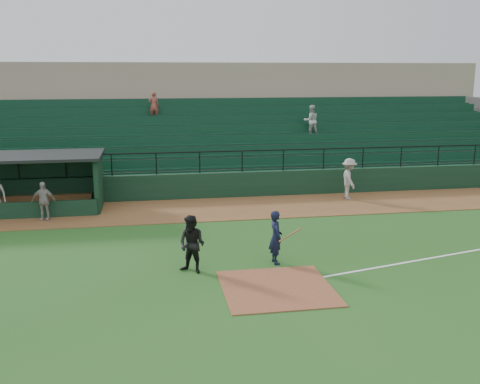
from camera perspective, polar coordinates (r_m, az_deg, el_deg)
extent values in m
plane|color=#204F19|center=(16.00, 3.08, -8.76)|extent=(90.00, 90.00, 0.00)
cube|color=brown|center=(23.50, -1.25, -1.73)|extent=(40.00, 4.00, 0.03)
cube|color=brown|center=(15.09, 3.94, -10.06)|extent=(3.00, 3.00, 0.03)
cube|color=black|center=(25.49, -1.99, 0.75)|extent=(36.00, 0.35, 1.20)
cylinder|color=black|center=(25.21, -2.02, 4.31)|extent=(36.00, 0.06, 0.06)
cube|color=slate|center=(30.08, -3.29, 4.87)|extent=(36.00, 9.00, 3.60)
cube|color=#0E3621|center=(29.53, -3.19, 5.61)|extent=(34.56, 8.00, 4.05)
cube|color=gray|center=(36.38, -4.50, 8.40)|extent=(38.00, 3.00, 6.40)
cube|color=slate|center=(34.36, -4.20, 8.99)|extent=(36.00, 2.00, 0.20)
imported|color=#B2B2B2|center=(30.93, 7.52, 7.47)|extent=(0.85, 0.66, 1.75)
imported|color=brown|center=(31.48, -9.08, 8.99)|extent=(0.58, 0.38, 1.58)
cube|color=black|center=(26.15, -23.75, 1.21)|extent=(8.50, 0.20, 2.30)
cube|color=black|center=(24.17, -14.66, 1.02)|extent=(0.20, 2.60, 2.30)
cube|color=olive|center=(25.94, -23.78, -0.91)|extent=(7.65, 0.40, 0.50)
imported|color=black|center=(16.71, 3.79, -4.78)|extent=(0.45, 0.64, 1.68)
cylinder|color=olive|center=(16.59, 5.31, -4.54)|extent=(0.79, 0.34, 0.35)
imported|color=black|center=(15.97, -5.08, -5.53)|extent=(1.07, 1.02, 1.73)
imported|color=gray|center=(25.46, 11.44, 1.37)|extent=(0.81, 1.29, 1.91)
imported|color=#9E9994|center=(22.83, -20.03, -0.88)|extent=(0.94, 0.45, 1.56)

